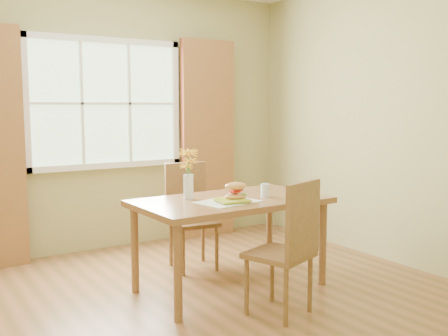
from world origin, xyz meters
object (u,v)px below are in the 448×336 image
Objects in this scene: water_glass at (265,191)px; chair_far at (190,210)px; chair_near at (289,243)px; flower_vase at (188,169)px; croissant_sandwich at (236,191)px; dining_table at (231,208)px.

chair_far is at bearing 108.56° from water_glass.
flower_vase is (-0.32, 0.87, 0.45)m from chair_near.
croissant_sandwich is at bearing 78.00° from chair_near.
flower_vase is at bearing 155.48° from water_glass.
dining_table is at bearing -83.19° from chair_far.
flower_vase reaches higher than dining_table.
croissant_sandwich is 0.49× the size of flower_vase.
dining_table is 7.73× the size of croissant_sandwich.
flower_vase is at bearing 139.06° from croissant_sandwich.
croissant_sandwich is (-0.07, 0.57, 0.29)m from chair_near.
chair_far is 0.87m from water_glass.
flower_vase reaches higher than croissant_sandwich.
croissant_sandwich is at bearing -172.21° from water_glass.
dining_table is 1.59× the size of chair_near.
chair_far is 4.79× the size of croissant_sandwich.
chair_near is (0.03, -0.70, -0.13)m from dining_table.
water_glass is at bearing 17.25° from croissant_sandwich.
flower_vase is (-0.25, 0.30, 0.16)m from croissant_sandwich.
chair_far is 0.76m from flower_vase.
water_glass is (0.25, 0.61, 0.26)m from chair_near.
chair_far is 2.36× the size of flower_vase.
water_glass is 0.65m from flower_vase.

